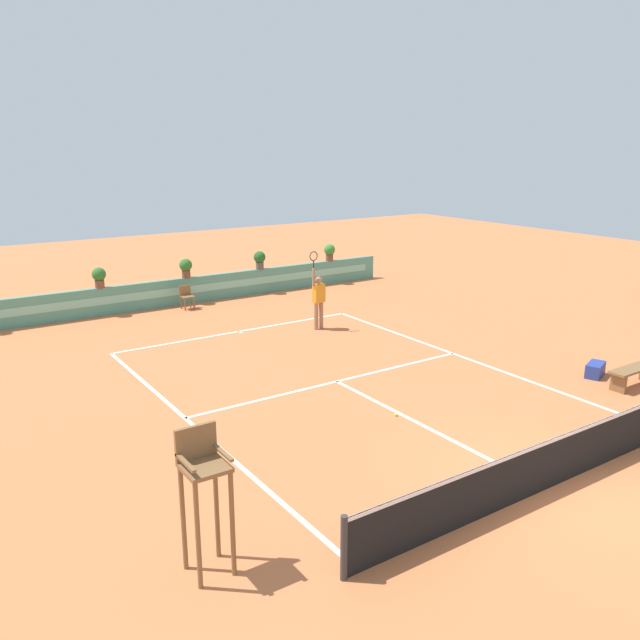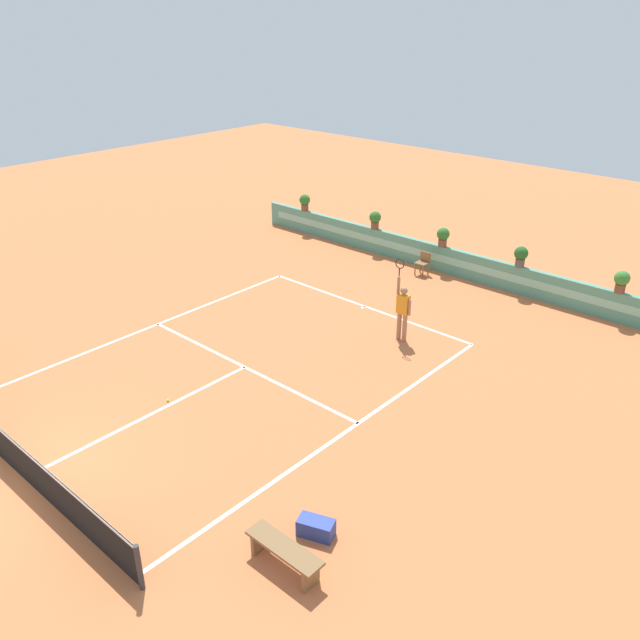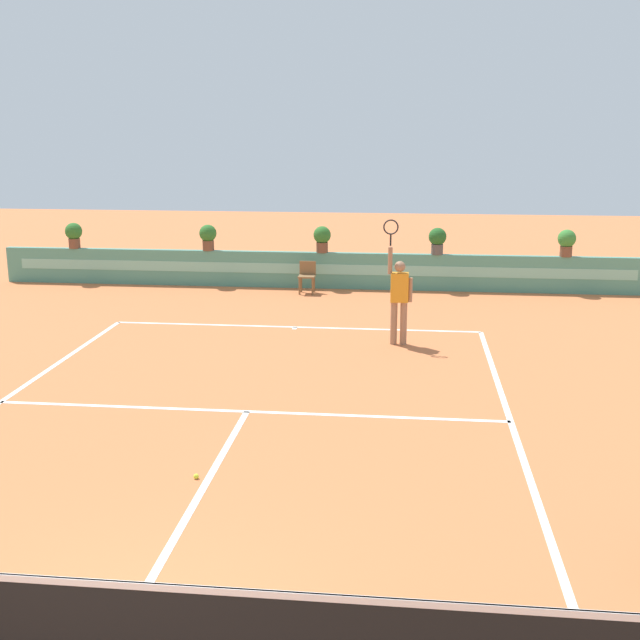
% 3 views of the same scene
% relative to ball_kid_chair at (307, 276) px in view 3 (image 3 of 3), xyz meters
% --- Properties ---
extents(ground_plane, '(60.00, 60.00, 0.00)m').
position_rel_ball_kid_chair_xyz_m(ground_plane, '(0.20, -9.66, -0.48)').
color(ground_plane, '#C66B3D').
extents(court_lines, '(8.32, 11.94, 0.01)m').
position_rel_ball_kid_chair_xyz_m(court_lines, '(0.20, -8.94, -0.47)').
color(court_lines, white).
rests_on(court_lines, ground).
extents(net, '(8.92, 0.10, 1.00)m').
position_rel_ball_kid_chair_xyz_m(net, '(0.20, -15.66, 0.03)').
color(net, '#333333').
rests_on(net, ground).
extents(back_wall_barrier, '(18.00, 0.21, 1.00)m').
position_rel_ball_kid_chair_xyz_m(back_wall_barrier, '(0.20, 0.73, 0.02)').
color(back_wall_barrier, '#4C8E7A').
rests_on(back_wall_barrier, ground).
extents(ball_kid_chair, '(0.44, 0.44, 0.85)m').
position_rel_ball_kid_chair_xyz_m(ball_kid_chair, '(0.00, 0.00, 0.00)').
color(ball_kid_chair, brown).
rests_on(ball_kid_chair, ground).
extents(tennis_player, '(0.62, 0.23, 2.58)m').
position_rel_ball_kid_chair_xyz_m(tennis_player, '(2.52, -4.94, 0.57)').
color(tennis_player, '#9E7051').
rests_on(tennis_player, ground).
extents(tennis_ball_near_baseline, '(0.07, 0.07, 0.07)m').
position_rel_ball_kid_chair_xyz_m(tennis_ball_near_baseline, '(0.05, -11.77, -0.44)').
color(tennis_ball_near_baseline, '#CCE033').
rests_on(tennis_ball_near_baseline, ground).
extents(potted_plant_far_right, '(0.48, 0.48, 0.72)m').
position_rel_ball_kid_chair_xyz_m(potted_plant_far_right, '(6.87, 0.73, 0.93)').
color(potted_plant_far_right, brown).
rests_on(potted_plant_far_right, back_wall_barrier).
extents(potted_plant_centre, '(0.48, 0.48, 0.72)m').
position_rel_ball_kid_chair_xyz_m(potted_plant_centre, '(0.33, 0.73, 0.93)').
color(potted_plant_centre, brown).
rests_on(potted_plant_centre, back_wall_barrier).
extents(potted_plant_left, '(0.48, 0.48, 0.72)m').
position_rel_ball_kid_chair_xyz_m(potted_plant_left, '(-2.88, 0.73, 0.93)').
color(potted_plant_left, brown).
rests_on(potted_plant_left, back_wall_barrier).
extents(potted_plant_right, '(0.48, 0.48, 0.72)m').
position_rel_ball_kid_chair_xyz_m(potted_plant_right, '(3.47, 0.73, 0.93)').
color(potted_plant_right, '#514C47').
rests_on(potted_plant_right, back_wall_barrier).
extents(potted_plant_far_left, '(0.48, 0.48, 0.72)m').
position_rel_ball_kid_chair_xyz_m(potted_plant_far_left, '(-6.77, 0.73, 0.93)').
color(potted_plant_far_left, brown).
rests_on(potted_plant_far_left, back_wall_barrier).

